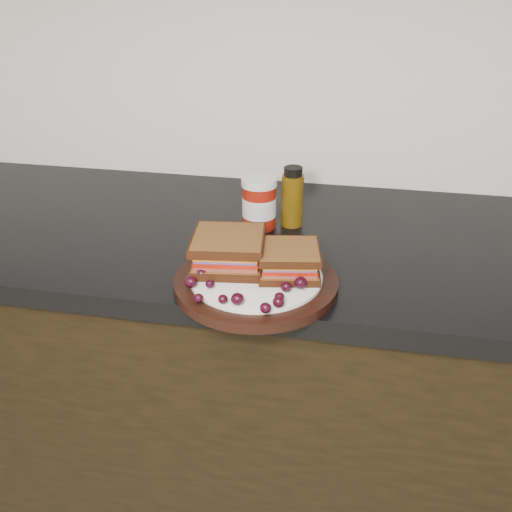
{
  "coord_description": "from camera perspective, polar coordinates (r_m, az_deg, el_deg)",
  "views": [
    {
      "loc": [
        0.37,
        0.66,
        1.41
      ],
      "look_at": [
        0.22,
        1.48,
        0.96
      ],
      "focal_mm": 40.0,
      "sensor_mm": 36.0,
      "label": 1
    }
  ],
  "objects": [
    {
      "name": "grape_7",
      "position": [
        0.88,
        2.26,
        -4.62
      ],
      "size": [
        0.02,
        0.02,
        0.02
      ],
      "primitive_type": "ellipsoid",
      "color": "black",
      "rests_on": "plate"
    },
    {
      "name": "grape_9",
      "position": [
        0.92,
        3.02,
        -3.08
      ],
      "size": [
        0.02,
        0.02,
        0.02
      ],
      "primitive_type": "ellipsoid",
      "color": "black",
      "rests_on": "plate"
    },
    {
      "name": "sandwich_right",
      "position": [
        0.96,
        3.33,
        -0.45
      ],
      "size": [
        0.12,
        0.12,
        0.05
      ],
      "primitive_type": null,
      "rotation": [
        0.0,
        0.0,
        0.17
      ],
      "color": "brown",
      "rests_on": "plate"
    },
    {
      "name": "plate",
      "position": [
        0.97,
        -0.0,
        -2.65
      ],
      "size": [
        0.28,
        0.28,
        0.02
      ],
      "primitive_type": "cylinder",
      "color": "black",
      "rests_on": "countertop"
    },
    {
      "name": "grape_13",
      "position": [
        0.99,
        5.06,
        -0.82
      ],
      "size": [
        0.02,
        0.02,
        0.02
      ],
      "primitive_type": "ellipsoid",
      "color": "black",
      "rests_on": "plate"
    },
    {
      "name": "grape_6",
      "position": [
        0.86,
        0.95,
        -5.2
      ],
      "size": [
        0.02,
        0.02,
        0.02
      ],
      "primitive_type": "ellipsoid",
      "color": "black",
      "rests_on": "plate"
    },
    {
      "name": "grape_12",
      "position": [
        0.96,
        5.35,
        -1.58
      ],
      "size": [
        0.02,
        0.02,
        0.02
      ],
      "primitive_type": "ellipsoid",
      "color": "black",
      "rests_on": "plate"
    },
    {
      "name": "grape_15",
      "position": [
        0.99,
        -2.27,
        -0.45
      ],
      "size": [
        0.02,
        0.02,
        0.02
      ],
      "primitive_type": "ellipsoid",
      "color": "black",
      "rests_on": "plate"
    },
    {
      "name": "grape_0",
      "position": [
        0.93,
        -6.53,
        -2.58
      ],
      "size": [
        0.02,
        0.02,
        0.02
      ],
      "primitive_type": "ellipsoid",
      "color": "black",
      "rests_on": "plate"
    },
    {
      "name": "grape_5",
      "position": [
        0.89,
        -1.69,
        -4.19
      ],
      "size": [
        0.02,
        0.02,
        0.01
      ],
      "primitive_type": "ellipsoid",
      "color": "black",
      "rests_on": "plate"
    },
    {
      "name": "grape_19",
      "position": [
        1.03,
        -2.55,
        0.44
      ],
      "size": [
        0.02,
        0.02,
        0.02
      ],
      "primitive_type": "ellipsoid",
      "color": "black",
      "rests_on": "plate"
    },
    {
      "name": "sandwich_left",
      "position": [
        0.99,
        -2.78,
        0.52
      ],
      "size": [
        0.14,
        0.14,
        0.06
      ],
      "primitive_type": null,
      "rotation": [
        0.0,
        0.0,
        0.12
      ],
      "color": "brown",
      "rests_on": "plate"
    },
    {
      "name": "grape_4",
      "position": [
        0.88,
        -1.88,
        -4.31
      ],
      "size": [
        0.02,
        0.02,
        0.02
      ],
      "primitive_type": "ellipsoid",
      "color": "black",
      "rests_on": "plate"
    },
    {
      "name": "grape_10",
      "position": [
        0.93,
        4.49,
        -2.68
      ],
      "size": [
        0.02,
        0.02,
        0.02
      ],
      "primitive_type": "ellipsoid",
      "color": "black",
      "rests_on": "plate"
    },
    {
      "name": "grape_18",
      "position": [
        0.96,
        -5.46,
        -1.73
      ],
      "size": [
        0.02,
        0.02,
        0.02
      ],
      "primitive_type": "ellipsoid",
      "color": "black",
      "rests_on": "plate"
    },
    {
      "name": "grape_20",
      "position": [
        0.98,
        -3.36,
        -0.94
      ],
      "size": [
        0.02,
        0.02,
        0.02
      ],
      "primitive_type": "ellipsoid",
      "color": "black",
      "rests_on": "plate"
    },
    {
      "name": "base_cabinets",
      "position": [
        1.48,
        -6.81,
        -13.65
      ],
      "size": [
        3.96,
        0.58,
        0.86
      ],
      "primitive_type": "cube",
      "color": "black",
      "rests_on": "ground_plane"
    },
    {
      "name": "grape_11",
      "position": [
        0.94,
        3.83,
        -2.32
      ],
      "size": [
        0.02,
        0.02,
        0.01
      ],
      "primitive_type": "ellipsoid",
      "color": "black",
      "rests_on": "plate"
    },
    {
      "name": "grape_14",
      "position": [
        1.01,
        -1.94,
        0.15
      ],
      "size": [
        0.02,
        0.02,
        0.02
      ],
      "primitive_type": "ellipsoid",
      "color": "black",
      "rests_on": "plate"
    },
    {
      "name": "grape_2",
      "position": [
        0.89,
        -5.76,
        -4.2
      ],
      "size": [
        0.02,
        0.02,
        0.01
      ],
      "primitive_type": "ellipsoid",
      "color": "black",
      "rests_on": "plate"
    },
    {
      "name": "grape_1",
      "position": [
        0.93,
        -4.63,
        -2.79
      ],
      "size": [
        0.02,
        0.02,
        0.01
      ],
      "primitive_type": "ellipsoid",
      "color": "black",
      "rests_on": "plate"
    },
    {
      "name": "grape_21",
      "position": [
        0.98,
        -3.45,
        -0.95
      ],
      "size": [
        0.01,
        0.01,
        0.01
      ],
      "primitive_type": "ellipsoid",
      "color": "black",
      "rests_on": "plate"
    },
    {
      "name": "countertop",
      "position": [
        1.23,
        -7.97,
        2.3
      ],
      "size": [
        3.98,
        0.6,
        0.04
      ],
      "primitive_type": "cube",
      "color": "black",
      "rests_on": "base_cabinets"
    },
    {
      "name": "oil_bottle",
      "position": [
        1.18,
        3.66,
        5.96
      ],
      "size": [
        0.05,
        0.05,
        0.13
      ],
      "primitive_type": "cylinder",
      "rotation": [
        0.0,
        0.0,
        -0.13
      ],
      "color": "#513808",
      "rests_on": "countertop"
    },
    {
      "name": "grape_17",
      "position": [
        0.98,
        -4.73,
        -1.0
      ],
      "size": [
        0.02,
        0.02,
        0.02
      ],
      "primitive_type": "ellipsoid",
      "color": "black",
      "rests_on": "plate"
    },
    {
      "name": "condiment_jar",
      "position": [
        1.18,
        0.33,
        5.37
      ],
      "size": [
        0.08,
        0.08,
        0.11
      ],
      "primitive_type": "cylinder",
      "rotation": [
        0.0,
        0.0,
        -0.1
      ],
      "color": "maroon",
      "rests_on": "countertop"
    },
    {
      "name": "grape_8",
      "position": [
        0.89,
        2.35,
        -4.12
      ],
      "size": [
        0.02,
        0.02,
        0.02
      ],
      "primitive_type": "ellipsoid",
      "color": "black",
      "rests_on": "plate"
    },
    {
      "name": "grape_16",
      "position": [
        1.0,
        -3.92,
        -0.39
      ],
      "size": [
        0.02,
        0.02,
        0.02
      ],
      "primitive_type": "ellipsoid",
      "color": "black",
      "rests_on": "plate"
    },
    {
      "name": "grape_3",
      "position": [
        0.89,
        -3.33,
        -4.33
      ],
      "size": [
        0.02,
        0.02,
        0.01
      ],
      "primitive_type": "ellipsoid",
      "color": "black",
      "rests_on": "plate"
    }
  ]
}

